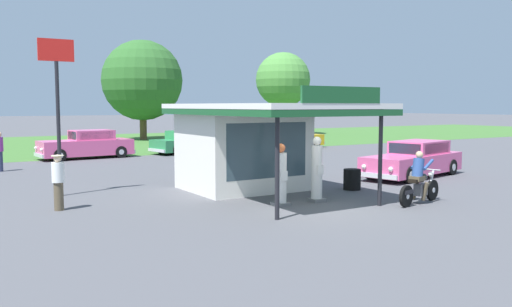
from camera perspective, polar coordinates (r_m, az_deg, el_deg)
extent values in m
plane|color=#4C4C51|center=(15.26, 6.72, -5.88)|extent=(300.00, 300.00, 0.00)
cube|color=#3D6B2D|center=(42.85, -19.07, 0.99)|extent=(120.00, 24.00, 0.01)
cube|color=silver|center=(18.49, -1.42, 0.50)|extent=(3.81, 3.18, 2.82)
cube|color=#384C56|center=(17.15, 1.22, 0.32)|extent=(3.05, 0.05, 1.81)
cube|color=silver|center=(16.99, 1.46, 5.12)|extent=(4.51, 7.06, 0.16)
cube|color=#195128|center=(16.99, 1.45, 4.51)|extent=(4.51, 7.06, 0.18)
cube|color=#195128|center=(14.19, 9.26, 6.26)|extent=(2.67, 0.08, 0.44)
cylinder|color=black|center=(15.76, 13.24, -0.45)|extent=(0.12, 0.12, 2.82)
cylinder|color=black|center=(13.47, 2.30, -1.25)|extent=(0.12, 0.12, 2.82)
cube|color=slate|center=(15.54, 2.67, -5.47)|extent=(0.44, 0.44, 0.10)
cylinder|color=silver|center=(15.41, 2.68, -2.62)|extent=(0.34, 0.34, 1.46)
cube|color=white|center=(15.26, 3.07, -2.43)|extent=(0.22, 0.02, 0.28)
sphere|color=orange|center=(15.32, 2.70, 0.60)|extent=(0.26, 0.26, 0.26)
cube|color=slate|center=(16.31, 6.53, -4.98)|extent=(0.44, 0.44, 0.10)
cylinder|color=silver|center=(16.18, 6.56, -1.99)|extent=(0.34, 0.34, 1.62)
cube|color=white|center=(16.03, 6.96, -1.77)|extent=(0.22, 0.02, 0.28)
sphere|color=white|center=(16.09, 6.59, 1.36)|extent=(0.26, 0.26, 0.26)
cylinder|color=black|center=(17.26, 18.44, -3.75)|extent=(0.65, 0.25, 0.64)
cylinder|color=silver|center=(17.26, 18.44, -3.75)|extent=(0.18, 0.15, 0.16)
cylinder|color=black|center=(15.88, 15.87, -4.44)|extent=(0.65, 0.25, 0.64)
cylinder|color=silver|center=(15.88, 15.87, -4.44)|extent=(0.18, 0.15, 0.16)
ellipsoid|color=black|center=(16.59, 17.42, -2.47)|extent=(0.60, 0.36, 0.24)
cube|color=#59595E|center=(16.59, 17.30, -3.72)|extent=(0.48, 0.34, 0.36)
cube|color=black|center=(16.29, 16.84, -2.80)|extent=(0.53, 0.36, 0.10)
cylinder|color=silver|center=(17.14, 18.32, -2.86)|extent=(0.38, 0.15, 0.71)
cylinder|color=silver|center=(16.98, 18.17, -1.64)|extent=(0.20, 0.69, 0.04)
sphere|color=silver|center=(17.09, 18.31, -2.14)|extent=(0.16, 0.16, 0.16)
cube|color=black|center=(15.90, 15.97, -3.99)|extent=(0.47, 0.28, 0.12)
cylinder|color=silver|center=(16.33, 16.20, -4.33)|extent=(0.70, 0.24, 0.18)
cube|color=brown|center=(16.34, 16.96, -2.57)|extent=(0.47, 0.42, 0.14)
cylinder|color=brown|center=(16.65, 16.76, -3.81)|extent=(0.17, 0.25, 0.56)
cylinder|color=brown|center=(16.50, 17.74, -3.92)|extent=(0.17, 0.25, 0.56)
cylinder|color=#2D4C8C|center=(16.34, 17.06, -1.46)|extent=(0.47, 0.41, 0.60)
sphere|color=tan|center=(16.35, 17.19, -0.14)|extent=(0.22, 0.22, 0.22)
cylinder|color=#2D4C8C|center=(16.63, 16.84, -1.05)|extent=(0.54, 0.21, 0.31)
cylinder|color=#2D4C8C|center=(16.45, 18.07, -1.15)|extent=(0.54, 0.21, 0.31)
cube|color=#E55993|center=(22.60, 16.50, -1.03)|extent=(5.51, 2.95, 0.75)
cube|color=#E55993|center=(22.99, 17.16, 0.66)|extent=(2.68, 2.09, 0.53)
cube|color=#283847|center=(21.97, 15.73, 0.50)|extent=(0.36, 1.38, 0.42)
cube|color=#283847|center=(22.64, 18.90, 0.54)|extent=(1.98, 0.49, 0.40)
cube|color=#283847|center=(23.37, 15.47, 0.77)|extent=(1.98, 0.49, 0.40)
cube|color=silver|center=(20.36, 12.90, -2.34)|extent=(0.51, 1.70, 0.18)
cube|color=silver|center=(24.97, 19.40, -1.14)|extent=(0.51, 1.70, 0.18)
sphere|color=white|center=(20.01, 14.30, -1.65)|extent=(0.18, 0.18, 0.18)
sphere|color=white|center=(20.62, 11.54, -1.40)|extent=(0.18, 0.18, 0.18)
cylinder|color=black|center=(20.67, 16.17, -2.22)|extent=(0.69, 0.34, 0.66)
cylinder|color=silver|center=(20.67, 16.17, -2.22)|extent=(0.34, 0.28, 0.30)
cylinder|color=black|center=(21.53, 12.23, -1.85)|extent=(0.69, 0.34, 0.66)
cylinder|color=silver|center=(21.53, 12.23, -1.85)|extent=(0.34, 0.28, 0.30)
cylinder|color=black|center=(23.83, 20.32, -1.38)|extent=(0.69, 0.34, 0.66)
cylinder|color=silver|center=(23.83, 20.32, -1.38)|extent=(0.34, 0.28, 0.30)
cylinder|color=black|center=(24.58, 16.75, -1.09)|extent=(0.69, 0.34, 0.66)
cylinder|color=silver|center=(24.58, 16.75, -1.09)|extent=(0.34, 0.28, 0.30)
cube|color=#2D844C|center=(33.03, -6.83, 1.00)|extent=(5.39, 2.77, 0.71)
cube|color=#2D844C|center=(32.77, -7.39, 2.03)|extent=(2.50, 2.01, 0.51)
cube|color=#283847|center=(33.41, -5.85, 2.10)|extent=(0.31, 1.41, 0.41)
cube|color=#283847|center=(33.42, -8.17, 2.08)|extent=(1.87, 0.39, 0.39)
cube|color=#283847|center=(32.12, -6.57, 1.97)|extent=(1.87, 0.39, 0.39)
cube|color=silver|center=(34.63, -3.34, 0.83)|extent=(0.45, 1.73, 0.18)
cube|color=silver|center=(31.61, -10.64, 0.34)|extent=(0.45, 1.73, 0.18)
sphere|color=white|center=(35.07, -3.93, 1.32)|extent=(0.18, 0.18, 0.18)
sphere|color=white|center=(34.16, -2.70, 1.23)|extent=(0.18, 0.18, 0.18)
cylinder|color=black|center=(34.77, -5.32, 0.89)|extent=(0.69, 0.32, 0.66)
cylinder|color=silver|center=(34.77, -5.32, 0.89)|extent=(0.33, 0.27, 0.30)
cylinder|color=black|center=(33.43, -3.53, 0.73)|extent=(0.69, 0.32, 0.66)
cylinder|color=silver|center=(33.43, -3.53, 0.73)|extent=(0.33, 0.27, 0.30)
cylinder|color=black|center=(32.78, -10.17, 0.57)|extent=(0.69, 0.32, 0.66)
cylinder|color=silver|center=(32.78, -10.17, 0.57)|extent=(0.33, 0.27, 0.30)
cylinder|color=black|center=(31.35, -8.49, 0.39)|extent=(0.69, 0.32, 0.66)
cylinder|color=silver|center=(31.35, -8.49, 0.39)|extent=(0.33, 0.27, 0.30)
cube|color=#E55993|center=(30.85, -17.85, 0.62)|extent=(5.03, 2.24, 0.85)
cube|color=#E55993|center=(30.91, -17.28, 1.93)|extent=(2.28, 1.81, 0.54)
cube|color=#283847|center=(30.59, -19.17, 1.85)|extent=(0.15, 1.47, 0.43)
cube|color=#283847|center=(30.14, -16.79, 1.87)|extent=(1.83, 0.16, 0.41)
cube|color=#283847|center=(31.68, -17.76, 1.99)|extent=(1.83, 0.16, 0.41)
cube|color=silver|center=(30.20, -22.31, -0.18)|extent=(0.25, 1.80, 0.18)
cube|color=silver|center=(31.73, -13.56, 0.30)|extent=(0.25, 1.80, 0.18)
sphere|color=white|center=(29.59, -22.08, 0.39)|extent=(0.18, 0.18, 0.18)
sphere|color=white|center=(30.76, -22.62, 0.54)|extent=(0.18, 0.18, 0.18)
cylinder|color=black|center=(29.55, -20.38, -0.17)|extent=(0.67, 0.25, 0.66)
cylinder|color=silver|center=(29.55, -20.38, -0.17)|extent=(0.31, 0.24, 0.30)
cylinder|color=black|center=(31.25, -21.25, 0.07)|extent=(0.67, 0.25, 0.66)
cylinder|color=silver|center=(31.25, -21.25, 0.07)|extent=(0.31, 0.24, 0.30)
cylinder|color=black|center=(30.61, -14.35, 0.16)|extent=(0.67, 0.25, 0.66)
cylinder|color=silver|center=(30.61, -14.35, 0.16)|extent=(0.31, 0.24, 0.30)
cylinder|color=black|center=(32.25, -15.50, 0.39)|extent=(0.67, 0.25, 0.66)
cylinder|color=silver|center=(32.25, -15.50, 0.39)|extent=(0.31, 0.24, 0.30)
cube|color=gold|center=(36.35, 3.78, 1.43)|extent=(4.90, 2.31, 0.74)
cube|color=gold|center=(36.45, 4.02, 2.45)|extent=(2.17, 1.78, 0.55)
cube|color=#283847|center=(35.80, 2.86, 2.41)|extent=(0.20, 1.38, 0.44)
cube|color=#283847|center=(35.89, 4.84, 2.41)|extent=(1.70, 0.23, 0.42)
cube|color=#283847|center=(37.02, 3.22, 2.50)|extent=(1.70, 0.23, 0.42)
cube|color=silver|center=(34.81, 0.86, 0.86)|extent=(0.32, 1.69, 0.18)
cube|color=silver|center=(38.01, 6.44, 1.20)|extent=(0.32, 1.69, 0.18)
sphere|color=white|center=(34.35, 1.44, 1.28)|extent=(0.18, 0.18, 0.18)
sphere|color=white|center=(35.22, 0.26, 1.38)|extent=(0.18, 0.18, 0.18)
cylinder|color=black|center=(34.68, 2.73, 0.89)|extent=(0.68, 0.28, 0.66)
cylinder|color=silver|center=(34.68, 2.73, 0.89)|extent=(0.32, 0.25, 0.30)
cylinder|color=black|center=(35.94, 0.99, 1.05)|extent=(0.68, 0.28, 0.66)
cylinder|color=silver|center=(35.94, 0.99, 1.05)|extent=(0.32, 0.25, 0.30)
cylinder|color=black|center=(36.87, 6.49, 1.12)|extent=(0.68, 0.28, 0.66)
cylinder|color=silver|center=(36.87, 6.49, 1.12)|extent=(0.32, 0.25, 0.30)
cylinder|color=black|center=(38.06, 4.73, 1.26)|extent=(0.68, 0.28, 0.66)
cylinder|color=silver|center=(38.06, 4.73, 1.26)|extent=(0.32, 0.25, 0.30)
cylinder|color=#2D3351|center=(26.08, -25.87, -0.78)|extent=(0.26, 0.26, 0.89)
cylinder|color=brown|center=(15.80, -20.47, -4.34)|extent=(0.26, 0.26, 0.79)
cylinder|color=white|center=(15.70, -20.55, -1.91)|extent=(0.34, 0.34, 0.56)
sphere|color=beige|center=(15.66, -20.60, -0.50)|extent=(0.21, 0.21, 0.21)
cylinder|color=beige|center=(15.65, -20.61, -0.23)|extent=(0.34, 0.34, 0.02)
cylinder|color=brown|center=(46.47, -12.05, 3.01)|extent=(0.59, 0.59, 2.51)
sphere|color=#2D6028|center=(46.49, -12.14, 7.71)|extent=(6.83, 6.83, 6.83)
sphere|color=#2D6028|center=(47.37, -12.28, 6.84)|extent=(3.55, 3.55, 3.55)
cylinder|color=brown|center=(53.73, 2.91, 3.90)|extent=(0.60, 0.60, 3.46)
sphere|color=#4C893D|center=(53.78, 2.93, 7.94)|extent=(5.49, 5.49, 5.49)
sphere|color=#4C893D|center=(53.80, 3.18, 7.35)|extent=(3.87, 3.87, 3.87)
cylinder|color=black|center=(18.14, -20.49, 2.46)|extent=(0.12, 0.12, 4.32)
cube|color=red|center=(18.21, -20.74, 10.38)|extent=(1.10, 0.08, 0.70)
cylinder|color=black|center=(18.75, 10.29, -3.58)|extent=(0.60, 0.60, 0.18)
cylinder|color=black|center=(18.73, 10.30, -3.04)|extent=(0.60, 0.60, 0.18)
cylinder|color=black|center=(18.70, 10.31, -2.49)|extent=(0.60, 0.60, 0.18)
cylinder|color=black|center=(18.68, 10.32, -1.94)|extent=(0.60, 0.60, 0.18)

